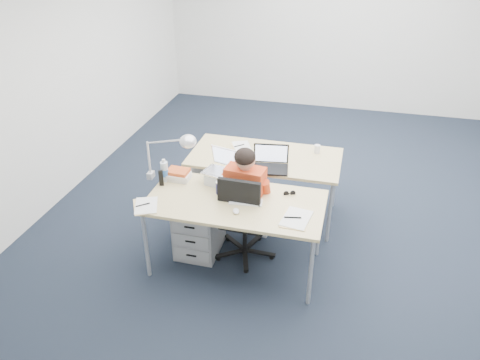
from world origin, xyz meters
name	(u,v)px	position (x,y,z in m)	size (l,w,h in m)	color
floor	(316,214)	(0.00, 0.00, 0.00)	(7.00, 7.00, 0.00)	black
room	(330,65)	(0.00, 0.00, 1.71)	(6.02, 7.02, 2.80)	silver
desk_near	(235,205)	(-0.66, -1.07, 0.68)	(1.60, 0.80, 0.73)	tan
desk_far	(265,160)	(-0.59, -0.12, 0.68)	(1.60, 0.80, 0.73)	tan
office_chair	(244,233)	(-0.62, -0.92, 0.27)	(0.62, 0.62, 0.96)	black
seated_person	(249,198)	(-0.61, -0.75, 0.58)	(0.38, 0.66, 1.16)	#C33F1B
drawer_pedestal_near	(199,227)	(-1.07, -0.93, 0.28)	(0.40, 0.50, 0.55)	gray
drawer_pedestal_far	(212,187)	(-1.19, -0.15, 0.28)	(0.40, 0.50, 0.55)	gray
silver_laptop	(220,168)	(-0.88, -0.80, 0.89)	(0.31, 0.24, 0.33)	silver
wireless_keyboard	(246,202)	(-0.56, -1.07, 0.74)	(0.30, 0.12, 0.01)	white
computer_mouse	(236,211)	(-0.61, -1.25, 0.75)	(0.06, 0.09, 0.03)	white
headphones	(251,189)	(-0.57, -0.86, 0.75)	(0.20, 0.15, 0.03)	black
can_koozie	(220,188)	(-0.83, -0.98, 0.79)	(0.07, 0.07, 0.12)	#171647
water_bottle	(164,170)	(-1.41, -0.88, 0.85)	(0.07, 0.07, 0.23)	silver
bear_figurine	(228,179)	(-0.80, -0.81, 0.80)	(0.07, 0.05, 0.14)	#326E1D
book_stack	(179,175)	(-1.30, -0.82, 0.78)	(0.22, 0.17, 0.10)	silver
cordless_phone	(161,178)	(-1.41, -0.97, 0.81)	(0.04, 0.03, 0.16)	black
papers_left	(145,206)	(-1.41, -1.36, 0.73)	(0.19, 0.27, 0.01)	#E6C685
papers_right	(295,219)	(-0.10, -1.23, 0.74)	(0.22, 0.31, 0.01)	#E6C685
sunglasses	(289,193)	(-0.21, -0.84, 0.74)	(0.12, 0.05, 0.03)	black
desk_lamp	(164,156)	(-1.41, -0.87, 0.99)	(0.46, 0.17, 0.52)	silver
dark_laptop	(271,159)	(-0.47, -0.42, 0.86)	(0.35, 0.34, 0.26)	black
far_cup	(317,149)	(-0.06, 0.10, 0.77)	(0.06, 0.06, 0.09)	white
far_papers	(241,146)	(-0.89, 0.03, 0.73)	(0.18, 0.26, 0.01)	white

